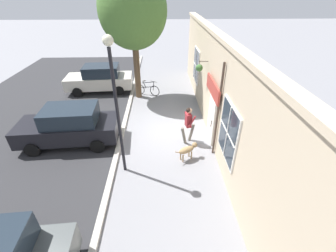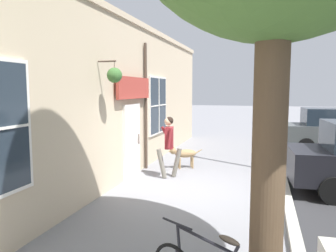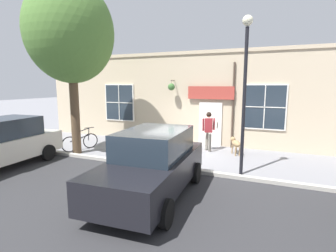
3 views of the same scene
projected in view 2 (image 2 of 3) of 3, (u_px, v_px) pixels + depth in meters
ground_plane at (202, 190)px, 8.20m from camera, size 90.00×90.00×0.00m
storefront_facade at (115, 98)px, 8.60m from camera, size 0.95×18.00×4.53m
pedestrian_walking at (169, 141)px, 9.24m from camera, size 0.70×0.55×1.75m
dog_on_leash at (184, 154)px, 10.43m from camera, size 1.01×0.60×0.72m
parked_car_far_end at (336, 130)px, 13.33m from camera, size 4.40×2.15×1.75m
street_lamp at (269, 65)px, 9.96m from camera, size 0.32×0.32×5.00m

